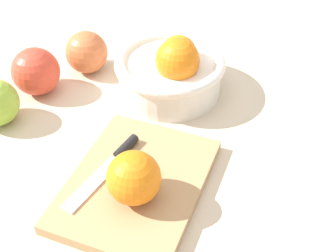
# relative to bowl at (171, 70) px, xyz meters

# --- Properties ---
(ground_plane) EXTENTS (2.40, 2.40, 0.00)m
(ground_plane) POSITION_rel_bowl_xyz_m (0.11, -0.08, -0.05)
(ground_plane) COLOR beige
(bowl) EXTENTS (0.19, 0.19, 0.11)m
(bowl) POSITION_rel_bowl_xyz_m (0.00, 0.00, 0.00)
(bowl) COLOR white
(bowl) RESTS_ON ground_plane
(cutting_board) EXTENTS (0.26, 0.21, 0.02)m
(cutting_board) POSITION_rel_bowl_xyz_m (0.23, 0.00, -0.04)
(cutting_board) COLOR tan
(cutting_board) RESTS_ON ground_plane
(orange_on_board) EXTENTS (0.07, 0.07, 0.07)m
(orange_on_board) POSITION_rel_bowl_xyz_m (0.26, 0.01, 0.01)
(orange_on_board) COLOR orange
(orange_on_board) RESTS_ON cutting_board
(knife) EXTENTS (0.15, 0.07, 0.01)m
(knife) POSITION_rel_bowl_xyz_m (0.21, -0.04, -0.02)
(knife) COLOR silver
(knife) RESTS_ON cutting_board
(apple_front_left) EXTENTS (0.08, 0.08, 0.08)m
(apple_front_left) POSITION_rel_bowl_xyz_m (0.05, -0.23, -0.00)
(apple_front_left) COLOR #D6422D
(apple_front_left) RESTS_ON ground_plane
(apple_front_left_2) EXTENTS (0.08, 0.08, 0.08)m
(apple_front_left_2) POSITION_rel_bowl_xyz_m (-0.03, -0.17, -0.01)
(apple_front_left_2) COLOR #CC6638
(apple_front_left_2) RESTS_ON ground_plane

